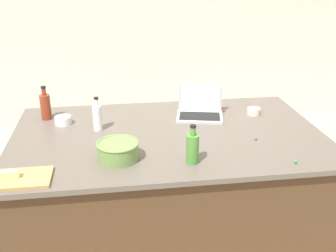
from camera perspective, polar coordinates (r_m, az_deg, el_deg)
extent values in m
plane|color=#B7A88E|center=(3.01, 0.00, -16.93)|extent=(12.00, 12.00, 0.00)
cube|color=beige|center=(4.82, -4.37, 15.23)|extent=(8.00, 0.10, 2.60)
cube|color=#4C331E|center=(2.75, 0.00, -9.94)|extent=(1.87, 1.13, 0.87)
cube|color=#60564C|center=(2.54, 0.00, -1.35)|extent=(1.93, 1.19, 0.03)
cube|color=#B7B7BC|center=(2.78, 4.47, 1.27)|extent=(0.35, 0.28, 0.02)
cube|color=black|center=(2.76, 4.47, 1.40)|extent=(0.30, 0.21, 0.00)
cube|color=#B7B7BC|center=(2.85, 4.55, 4.15)|extent=(0.29, 0.08, 0.20)
cube|color=silver|center=(2.84, 4.55, 4.11)|extent=(0.26, 0.06, 0.18)
cylinder|color=#72934C|center=(2.21, -7.05, -3.56)|extent=(0.22, 0.22, 0.09)
cylinder|color=black|center=(2.21, -7.05, -3.45)|extent=(0.18, 0.18, 0.08)
torus|color=#72934C|center=(2.19, -7.10, -2.45)|extent=(0.23, 0.23, 0.01)
cylinder|color=maroon|center=(2.85, -16.82, 2.56)|extent=(0.07, 0.07, 0.17)
cylinder|color=maroon|center=(2.82, -17.07, 4.65)|extent=(0.03, 0.03, 0.05)
cylinder|color=black|center=(2.81, -17.14, 5.23)|extent=(0.03, 0.03, 0.01)
cylinder|color=white|center=(2.59, -9.88, 1.11)|extent=(0.06, 0.06, 0.16)
cylinder|color=white|center=(2.56, -10.03, 3.27)|extent=(0.02, 0.02, 0.05)
cylinder|color=black|center=(2.55, -10.07, 3.88)|extent=(0.03, 0.03, 0.01)
cylinder|color=#4C8C38|center=(2.15, 3.47, -3.25)|extent=(0.07, 0.07, 0.16)
cylinder|color=#4C8C38|center=(2.11, 3.53, -0.75)|extent=(0.03, 0.03, 0.05)
cylinder|color=black|center=(2.10, 3.55, -0.03)|extent=(0.03, 0.03, 0.01)
cube|color=tan|center=(2.14, -20.15, -6.98)|extent=(0.31, 0.20, 0.02)
cube|color=#F4E58C|center=(2.14, -21.62, -6.39)|extent=(0.11, 0.04, 0.04)
cylinder|color=beige|center=(2.90, 11.95, 2.03)|extent=(0.09, 0.09, 0.05)
cylinder|color=white|center=(2.75, -14.52, 0.78)|extent=(0.11, 0.11, 0.05)
sphere|color=green|center=(2.28, 17.49, -4.81)|extent=(0.02, 0.02, 0.02)
sphere|color=orange|center=(2.19, -4.77, -4.86)|extent=(0.02, 0.02, 0.02)
sphere|color=yellow|center=(2.77, 3.26, 1.28)|extent=(0.02, 0.02, 0.02)
sphere|color=red|center=(2.91, 7.87, 2.14)|extent=(0.02, 0.02, 0.02)
sphere|color=#CC3399|center=(2.50, 12.23, -1.76)|extent=(0.02, 0.02, 0.02)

